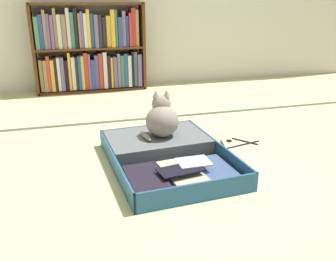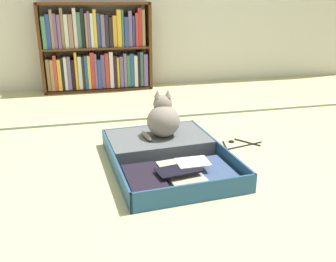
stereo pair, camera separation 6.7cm
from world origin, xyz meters
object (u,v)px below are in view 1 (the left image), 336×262
(bookshelf, at_px, (90,51))
(clothes_hanger, at_px, (235,144))
(open_suitcase, at_px, (164,154))
(black_cat, at_px, (162,119))

(bookshelf, xyz_separation_m, clothes_hanger, (0.82, -1.84, -0.42))
(clothes_hanger, bearing_deg, open_suitcase, -167.52)
(bookshelf, distance_m, open_suitcase, 2.01)
(black_cat, bearing_deg, bookshelf, 99.70)
(bookshelf, height_order, clothes_hanger, bookshelf)
(clothes_hanger, bearing_deg, black_cat, 176.07)
(open_suitcase, bearing_deg, clothes_hanger, 12.48)
(bookshelf, relative_size, black_cat, 3.88)
(open_suitcase, distance_m, black_cat, 0.24)
(bookshelf, height_order, black_cat, bookshelf)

